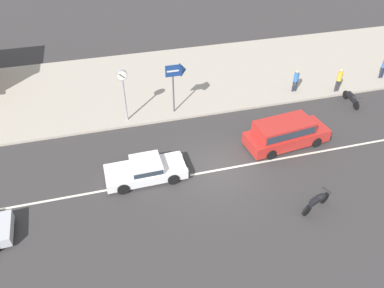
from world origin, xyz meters
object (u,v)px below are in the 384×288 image
object	(u,v)px
motorcycle_0	(317,202)
arrow_signboard	(181,72)
pedestrian_by_shop	(296,79)
sedan_white_4	(146,169)
motorcycle_2	(352,98)
pedestrian_far_end	(384,66)
pedestrian_mid_kerb	(339,78)
minivan_red_3	(285,132)
street_clock	(123,84)

from	to	relation	value
motorcycle_0	arrow_signboard	size ratio (longest dim) A/B	0.53
pedestrian_by_shop	arrow_signboard	bearing A→B (deg)	-177.18
sedan_white_4	motorcycle_2	distance (m)	14.63
sedan_white_4	pedestrian_far_end	distance (m)	19.17
pedestrian_mid_kerb	pedestrian_far_end	bearing A→B (deg)	11.94
minivan_red_3	motorcycle_0	distance (m)	4.91
arrow_signboard	pedestrian_by_shop	bearing A→B (deg)	2.82
minivan_red_3	sedan_white_4	bearing A→B (deg)	-174.90
street_clock	arrow_signboard	distance (m)	3.50
pedestrian_mid_kerb	pedestrian_by_shop	world-z (taller)	pedestrian_mid_kerb
sedan_white_4	pedestrian_far_end	size ratio (longest dim) A/B	2.53
sedan_white_4	pedestrian_mid_kerb	bearing A→B (deg)	19.79
pedestrian_mid_kerb	pedestrian_far_end	world-z (taller)	pedestrian_mid_kerb
street_clock	arrow_signboard	bearing A→B (deg)	2.51
sedan_white_4	pedestrian_mid_kerb	world-z (taller)	pedestrian_mid_kerb
pedestrian_by_shop	motorcycle_2	bearing A→B (deg)	-36.91
pedestrian_far_end	minivan_red_3	bearing A→B (deg)	-152.95
pedestrian_by_shop	pedestrian_far_end	size ratio (longest dim) A/B	0.95
street_clock	pedestrian_far_end	distance (m)	18.64
street_clock	pedestrian_far_end	bearing A→B (deg)	2.12
arrow_signboard	pedestrian_far_end	bearing A→B (deg)	2.02
motorcycle_0	pedestrian_mid_kerb	distance (m)	11.39
motorcycle_0	pedestrian_far_end	bearing A→B (deg)	42.66
arrow_signboard	pedestrian_by_shop	world-z (taller)	arrow_signboard
sedan_white_4	motorcycle_0	xyz separation A→B (m)	(7.30, -4.13, -0.11)
street_clock	motorcycle_2	bearing A→B (deg)	-6.64
arrow_signboard	pedestrian_by_shop	xyz separation A→B (m)	(8.05, 0.40, -1.81)
minivan_red_3	motorcycle_2	xyz separation A→B (m)	(6.20, 2.84, -0.42)
motorcycle_2	street_clock	distance (m)	14.80
sedan_white_4	pedestrian_far_end	world-z (taller)	pedestrian_far_end
minivan_red_3	pedestrian_by_shop	size ratio (longest dim) A/B	3.18
minivan_red_3	sedan_white_4	world-z (taller)	minivan_red_3
minivan_red_3	arrow_signboard	bearing A→B (deg)	135.93
street_clock	pedestrian_by_shop	size ratio (longest dim) A/B	2.14
motorcycle_2	pedestrian_mid_kerb	xyz separation A→B (m)	(-0.17, 1.49, 0.70)
motorcycle_0	motorcycle_2	bearing A→B (deg)	48.11
sedan_white_4	pedestrian_by_shop	size ratio (longest dim) A/B	2.66
minivan_red_3	street_clock	size ratio (longest dim) A/B	1.48
pedestrian_mid_kerb	arrow_signboard	bearing A→B (deg)	178.13
street_clock	pedestrian_mid_kerb	bearing A→B (deg)	-0.80
minivan_red_3	motorcycle_0	size ratio (longest dim) A/B	2.88
sedan_white_4	motorcycle_2	size ratio (longest dim) A/B	2.18
arrow_signboard	pedestrian_mid_kerb	world-z (taller)	arrow_signboard
motorcycle_2	pedestrian_mid_kerb	bearing A→B (deg)	96.44
pedestrian_mid_kerb	street_clock	bearing A→B (deg)	179.20
street_clock	pedestrian_mid_kerb	xyz separation A→B (m)	(14.36, -0.20, -1.53)
minivan_red_3	motorcycle_2	distance (m)	6.83
motorcycle_0	arrow_signboard	distance (m)	10.68
pedestrian_far_end	street_clock	bearing A→B (deg)	-177.88
motorcycle_0	street_clock	distance (m)	12.30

